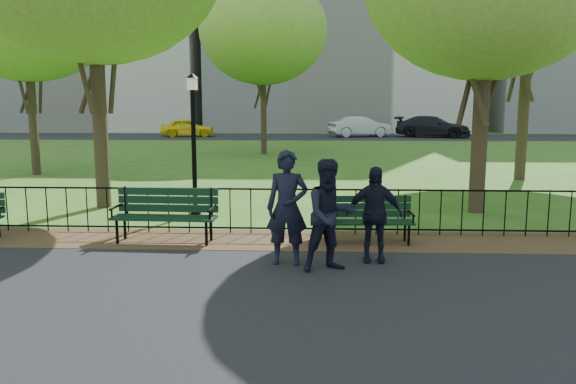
{
  "coord_description": "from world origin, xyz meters",
  "views": [
    {
      "loc": [
        -0.19,
        -8.52,
        2.47
      ],
      "look_at": [
        -0.66,
        1.5,
        0.91
      ],
      "focal_mm": 35.0,
      "sensor_mm": 36.0,
      "label": 1
    }
  ],
  "objects_px": {
    "sedan_silver": "(360,127)",
    "taxi": "(187,128)",
    "tree_far_c": "(263,30)",
    "sedan_dark": "(433,127)",
    "lamppost": "(194,139)",
    "park_bench_left_a": "(166,209)",
    "tree_mid_w": "(25,7)",
    "person_left": "(287,208)",
    "person_mid": "(330,215)",
    "person_right": "(374,214)",
    "park_bench_main": "(350,213)"
  },
  "relations": [
    {
      "from": "taxi",
      "to": "tree_mid_w",
      "type": "bearing_deg",
      "value": 167.68
    },
    {
      "from": "lamppost",
      "to": "person_right",
      "type": "distance_m",
      "value": 5.31
    },
    {
      "from": "sedan_silver",
      "to": "tree_far_c",
      "type": "bearing_deg",
      "value": 140.33
    },
    {
      "from": "lamppost",
      "to": "sedan_dark",
      "type": "bearing_deg",
      "value": 69.23
    },
    {
      "from": "park_bench_left_a",
      "to": "person_left",
      "type": "relative_size",
      "value": 1.06
    },
    {
      "from": "park_bench_main",
      "to": "person_right",
      "type": "height_order",
      "value": "person_right"
    },
    {
      "from": "person_left",
      "to": "lamppost",
      "type": "bearing_deg",
      "value": 123.17
    },
    {
      "from": "tree_far_c",
      "to": "sedan_dark",
      "type": "bearing_deg",
      "value": 52.64
    },
    {
      "from": "person_mid",
      "to": "sedan_silver",
      "type": "relative_size",
      "value": 0.35
    },
    {
      "from": "tree_far_c",
      "to": "tree_mid_w",
      "type": "bearing_deg",
      "value": -130.45
    },
    {
      "from": "park_bench_main",
      "to": "tree_mid_w",
      "type": "relative_size",
      "value": 0.21
    },
    {
      "from": "person_right",
      "to": "taxi",
      "type": "xyz_separation_m",
      "value": [
        -10.77,
        34.35,
        -0.06
      ]
    },
    {
      "from": "park_bench_main",
      "to": "tree_mid_w",
      "type": "bearing_deg",
      "value": 134.38
    },
    {
      "from": "tree_mid_w",
      "to": "sedan_dark",
      "type": "bearing_deg",
      "value": 51.48
    },
    {
      "from": "person_mid",
      "to": "person_left",
      "type": "bearing_deg",
      "value": 132.84
    },
    {
      "from": "tree_far_c",
      "to": "sedan_dark",
      "type": "xyz_separation_m",
      "value": [
        11.49,
        15.05,
        -5.25
      ]
    },
    {
      "from": "taxi",
      "to": "sedan_silver",
      "type": "distance_m",
      "value": 13.32
    },
    {
      "from": "tree_mid_w",
      "to": "taxi",
      "type": "bearing_deg",
      "value": 89.77
    },
    {
      "from": "tree_mid_w",
      "to": "person_right",
      "type": "distance_m",
      "value": 16.09
    },
    {
      "from": "tree_mid_w",
      "to": "sedan_dark",
      "type": "height_order",
      "value": "tree_mid_w"
    },
    {
      "from": "park_bench_main",
      "to": "person_mid",
      "type": "relative_size",
      "value": 1.03
    },
    {
      "from": "park_bench_main",
      "to": "tree_far_c",
      "type": "xyz_separation_m",
      "value": [
        -3.19,
        18.31,
        5.5
      ]
    },
    {
      "from": "park_bench_left_a",
      "to": "person_left",
      "type": "xyz_separation_m",
      "value": [
        2.27,
        -1.36,
        0.3
      ]
    },
    {
      "from": "person_left",
      "to": "taxi",
      "type": "bearing_deg",
      "value": 108.36
    },
    {
      "from": "lamppost",
      "to": "taxi",
      "type": "xyz_separation_m",
      "value": [
        -7.12,
        30.6,
        -1.01
      ]
    },
    {
      "from": "park_bench_left_a",
      "to": "person_mid",
      "type": "xyz_separation_m",
      "value": [
        2.92,
        -1.68,
        0.24
      ]
    },
    {
      "from": "tree_far_c",
      "to": "taxi",
      "type": "height_order",
      "value": "tree_far_c"
    },
    {
      "from": "tree_mid_w",
      "to": "person_mid",
      "type": "distance_m",
      "value": 15.97
    },
    {
      "from": "person_right",
      "to": "park_bench_left_a",
      "type": "bearing_deg",
      "value": 164.76
    },
    {
      "from": "tree_mid_w",
      "to": "lamppost",
      "type": "bearing_deg",
      "value": -44.17
    },
    {
      "from": "taxi",
      "to": "sedan_silver",
      "type": "relative_size",
      "value": 0.86
    },
    {
      "from": "person_left",
      "to": "taxi",
      "type": "xyz_separation_m",
      "value": [
        -9.41,
        34.56,
        -0.19
      ]
    },
    {
      "from": "park_bench_left_a",
      "to": "taxi",
      "type": "xyz_separation_m",
      "value": [
        -7.15,
        33.2,
        0.1
      ]
    },
    {
      "from": "lamppost",
      "to": "taxi",
      "type": "height_order",
      "value": "lamppost"
    },
    {
      "from": "park_bench_left_a",
      "to": "lamppost",
      "type": "distance_m",
      "value": 2.83
    },
    {
      "from": "lamppost",
      "to": "sedan_dark",
      "type": "xyz_separation_m",
      "value": [
        11.65,
        30.72,
        -0.9
      ]
    },
    {
      "from": "person_right",
      "to": "sedan_dark",
      "type": "distance_m",
      "value": 35.39
    },
    {
      "from": "sedan_silver",
      "to": "taxi",
      "type": "bearing_deg",
      "value": 73.45
    },
    {
      "from": "person_left",
      "to": "person_mid",
      "type": "relative_size",
      "value": 1.06
    },
    {
      "from": "tree_far_c",
      "to": "sedan_dark",
      "type": "distance_m",
      "value": 19.65
    },
    {
      "from": "person_right",
      "to": "taxi",
      "type": "bearing_deg",
      "value": 109.79
    },
    {
      "from": "lamppost",
      "to": "person_left",
      "type": "bearing_deg",
      "value": -59.96
    },
    {
      "from": "park_bench_main",
      "to": "person_right",
      "type": "distance_m",
      "value": 1.17
    },
    {
      "from": "taxi",
      "to": "tree_far_c",
      "type": "bearing_deg",
      "value": -166.08
    },
    {
      "from": "tree_far_c",
      "to": "sedan_silver",
      "type": "relative_size",
      "value": 1.84
    },
    {
      "from": "tree_mid_w",
      "to": "tree_far_c",
      "type": "bearing_deg",
      "value": 49.55
    },
    {
      "from": "park_bench_left_a",
      "to": "tree_mid_w",
      "type": "xyz_separation_m",
      "value": [
        -7.24,
        9.62,
        5.16
      ]
    },
    {
      "from": "sedan_silver",
      "to": "tree_mid_w",
      "type": "bearing_deg",
      "value": 132.59
    },
    {
      "from": "park_bench_left_a",
      "to": "tree_mid_w",
      "type": "distance_m",
      "value": 13.1
    },
    {
      "from": "lamppost",
      "to": "tree_mid_w",
      "type": "height_order",
      "value": "tree_mid_w"
    }
  ]
}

